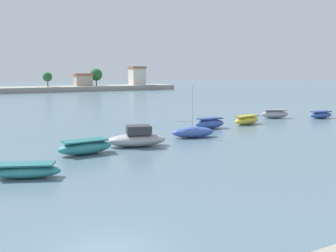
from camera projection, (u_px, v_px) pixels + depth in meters
moored_boat_2 at (26, 171)px, 21.87m from camera, size 4.45×2.83×0.90m
moored_boat_3 at (85, 147)px, 28.07m from camera, size 4.39×1.96×1.14m
moored_boat_4 at (137, 138)px, 30.94m from camera, size 5.44×3.25×1.82m
moored_boat_5 at (193, 132)px, 35.03m from camera, size 4.46×2.39×5.03m
moored_boat_6 at (210, 123)px, 40.45m from camera, size 3.67×1.36×1.21m
moored_boat_7 at (247, 120)px, 43.56m from camera, size 4.25×2.05×1.10m
moored_boat_8 at (275, 114)px, 49.19m from camera, size 3.93×2.69×1.18m
moored_boat_9 at (321, 115)px, 49.10m from camera, size 3.62×1.69×0.99m
distant_shoreline at (4, 86)px, 104.78m from camera, size 108.93×11.79×8.43m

